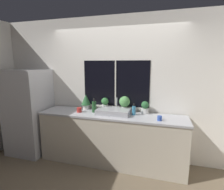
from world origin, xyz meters
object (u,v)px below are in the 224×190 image
potted_plant_center_right (125,103)px  potted_plant_far_right (145,107)px  soap_bottle (134,110)px  mug_red (79,110)px  sink (114,111)px  bottle_tall (94,106)px  potted_plant_center_left (105,104)px  refrigerator (29,112)px  mug_blue (160,118)px  potted_plant_far_left (86,101)px

potted_plant_center_right → potted_plant_far_right: bearing=-0.0°
soap_bottle → mug_red: soap_bottle is taller
sink → soap_bottle: sink is taller
potted_plant_far_right → mug_red: size_ratio=2.50×
bottle_tall → soap_bottle: bearing=2.2°
sink → soap_bottle: 0.36m
potted_plant_center_left → mug_red: potted_plant_center_left is taller
refrigerator → soap_bottle: bearing=2.8°
potted_plant_center_right → mug_blue: 0.74m
refrigerator → potted_plant_far_left: (1.17, 0.24, 0.25)m
soap_bottle → bottle_tall: (-0.74, -0.03, 0.02)m
sink → mug_blue: 0.82m
potted_plant_center_left → potted_plant_center_right: (0.38, 0.00, 0.05)m
sink → potted_plant_far_right: bearing=17.5°
potted_plant_center_left → mug_red: bearing=-150.0°
potted_plant_far_right → refrigerator: bearing=-174.0°
sink → potted_plant_center_left: 0.29m
mug_blue → refrigerator: bearing=178.0°
mug_blue → bottle_tall: bearing=172.0°
potted_plant_far_left → mug_blue: (1.42, -0.33, -0.13)m
sink → potted_plant_center_right: potted_plant_center_right is taller
potted_plant_center_right → mug_red: potted_plant_center_right is taller
potted_plant_center_left → mug_blue: potted_plant_center_left is taller
potted_plant_far_left → potted_plant_center_right: (0.78, 0.00, 0.01)m
sink → potted_plant_far_right: 0.57m
mug_blue → sink: bearing=168.4°
refrigerator → potted_plant_center_right: refrigerator is taller
soap_bottle → mug_red: (-1.01, -0.10, -0.04)m
potted_plant_far_left → mug_blue: bearing=-13.2°
mug_red → mug_blue: size_ratio=1.19×
sink → soap_bottle: (0.36, 0.03, 0.04)m
sink → potted_plant_far_left: potted_plant_far_left is taller
refrigerator → soap_bottle: (2.15, 0.10, 0.17)m
refrigerator → mug_blue: (2.59, -0.09, 0.12)m
soap_bottle → bottle_tall: size_ratio=0.78×
potted_plant_center_right → potted_plant_far_right: potted_plant_center_right is taller
potted_plant_far_right → mug_blue: potted_plant_far_right is taller
potted_plant_far_right → mug_blue: 0.43m
potted_plant_center_right → mug_red: (-0.81, -0.24, -0.14)m
refrigerator → potted_plant_center_left: (1.57, 0.24, 0.21)m
mug_blue → mug_red: bearing=176.5°
potted_plant_center_left → mug_blue: bearing=-18.0°
potted_plant_center_left → soap_bottle: bearing=-13.5°
potted_plant_center_right → bottle_tall: bearing=-162.7°
sink → potted_plant_center_right: bearing=46.3°
potted_plant_center_left → potted_plant_center_right: potted_plant_center_right is taller
refrigerator → potted_plant_center_right: size_ratio=5.75×
potted_plant_far_left → potted_plant_center_right: potted_plant_center_right is taller
potted_plant_far_right → mug_blue: (0.27, -0.33, -0.08)m
potted_plant_far_left → soap_bottle: potted_plant_far_left is taller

